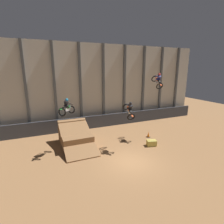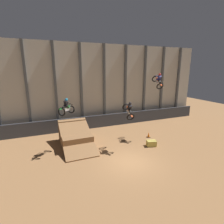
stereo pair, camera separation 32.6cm
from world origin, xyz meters
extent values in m
plane|color=#996B42|center=(0.00, 0.00, 0.00)|extent=(60.00, 60.00, 0.00)
cube|color=beige|center=(0.00, 10.41, 5.22)|extent=(32.00, 0.12, 10.44)
cube|color=#4C5156|center=(-7.60, 10.21, 5.22)|extent=(0.28, 0.28, 10.44)
cube|color=#4C5156|center=(-4.56, 10.21, 5.22)|extent=(0.28, 0.28, 10.44)
cube|color=#4C5156|center=(-1.52, 10.21, 5.22)|extent=(0.28, 0.28, 10.44)
cube|color=#4C5156|center=(1.52, 10.21, 5.22)|extent=(0.28, 0.28, 10.44)
cube|color=#4C5156|center=(4.56, 10.21, 5.22)|extent=(0.28, 0.28, 10.44)
cube|color=#4C5156|center=(7.60, 10.21, 5.22)|extent=(0.28, 0.28, 10.44)
cube|color=#4C5156|center=(10.64, 10.21, 5.22)|extent=(0.28, 0.28, 10.44)
cube|color=#4C5156|center=(13.68, 10.21, 5.22)|extent=(0.28, 0.28, 10.44)
cube|color=#383D47|center=(0.00, 9.26, 0.81)|extent=(31.36, 0.20, 1.61)
cube|color=olive|center=(-3.40, 5.19, 0.63)|extent=(2.82, 3.58, 1.25)
cube|color=olive|center=(-3.40, 6.73, 1.05)|extent=(2.88, 0.50, 2.09)
cube|color=#996B42|center=(-3.40, 4.42, 1.05)|extent=(2.88, 5.19, 2.28)
torus|color=black|center=(-3.79, 4.41, 3.81)|extent=(0.64, 0.61, 0.74)
torus|color=black|center=(-4.74, 3.39, 3.89)|extent=(0.64, 0.61, 0.74)
cube|color=#B7B7BC|center=(-4.30, 3.87, 3.97)|extent=(0.49, 0.52, 0.31)
cube|color=green|center=(-4.17, 4.00, 4.16)|extent=(0.45, 0.47, 0.26)
cube|color=black|center=(-4.44, 3.71, 4.20)|extent=(0.50, 0.52, 0.15)
cube|color=green|center=(-4.80, 3.32, 4.15)|extent=(0.35, 0.36, 0.08)
cylinder|color=#B7B7BC|center=(-3.91, 4.29, 4.06)|extent=(0.23, 0.25, 0.52)
cylinder|color=black|center=(-3.92, 4.27, 4.30)|extent=(0.53, 0.45, 0.04)
cube|color=black|center=(-4.30, 3.87, 4.47)|extent=(0.41, 0.41, 0.53)
sphere|color=#2393CC|center=(-4.22, 3.95, 4.79)|extent=(0.38, 0.38, 0.27)
cylinder|color=black|center=(-4.35, 3.98, 4.21)|extent=(0.35, 0.37, 0.35)
cylinder|color=black|center=(-4.18, 3.82, 4.21)|extent=(0.35, 0.37, 0.35)
cylinder|color=black|center=(-4.25, 4.15, 4.48)|extent=(0.40, 0.43, 0.28)
cylinder|color=black|center=(-4.02, 3.94, 4.48)|extent=(0.40, 0.43, 0.28)
torus|color=black|center=(1.13, 3.11, 3.89)|extent=(0.78, 0.53, 0.70)
torus|color=black|center=(0.97, 1.88, 3.23)|extent=(0.78, 0.53, 0.70)
cube|color=#B7B7BC|center=(1.04, 2.39, 3.64)|extent=(0.26, 0.61, 0.49)
cube|color=#E54C19|center=(1.04, 2.45, 3.90)|extent=(0.26, 0.52, 0.42)
cube|color=black|center=(1.00, 2.09, 3.73)|extent=(0.23, 0.57, 0.37)
cube|color=#E54C19|center=(0.94, 1.67, 3.42)|extent=(0.18, 0.36, 0.22)
cylinder|color=#B7B7BC|center=(1.09, 2.84, 4.02)|extent=(0.07, 0.12, 0.55)
cylinder|color=black|center=(1.07, 2.69, 4.21)|extent=(0.56, 0.41, 0.04)
cube|color=black|center=(1.00, 2.14, 4.07)|extent=(0.34, 0.52, 0.48)
sphere|color=black|center=(0.99, 2.07, 4.40)|extent=(0.30, 0.38, 0.35)
cylinder|color=black|center=(0.91, 2.32, 3.87)|extent=(0.17, 0.44, 0.16)
cylinder|color=black|center=(1.14, 2.29, 3.87)|extent=(0.17, 0.44, 0.16)
cylinder|color=black|center=(0.87, 2.36, 4.20)|extent=(0.15, 0.53, 0.15)
cylinder|color=black|center=(1.19, 2.32, 4.20)|extent=(0.15, 0.53, 0.15)
torus|color=black|center=(5.34, 4.62, 6.33)|extent=(0.80, 0.58, 0.69)
torus|color=black|center=(5.10, 3.41, 5.66)|extent=(0.80, 0.58, 0.69)
cube|color=#B7B7BC|center=(5.20, 3.92, 6.07)|extent=(0.29, 0.61, 0.49)
cube|color=#E54C19|center=(5.21, 3.97, 6.33)|extent=(0.29, 0.53, 0.42)
cube|color=black|center=(5.14, 3.62, 6.16)|extent=(0.27, 0.57, 0.37)
cube|color=#E54C19|center=(5.05, 3.21, 5.84)|extent=(0.21, 0.37, 0.22)
cylinder|color=#B7B7BC|center=(5.28, 4.35, 6.45)|extent=(0.08, 0.13, 0.55)
cylinder|color=black|center=(5.26, 4.21, 6.64)|extent=(0.53, 0.45, 0.04)
cube|color=navy|center=(5.15, 3.66, 6.50)|extent=(0.37, 0.53, 0.47)
sphere|color=red|center=(5.13, 3.59, 6.83)|extent=(0.32, 0.40, 0.35)
cylinder|color=navy|center=(5.06, 3.85, 6.30)|extent=(0.19, 0.44, 0.16)
cylinder|color=navy|center=(5.30, 3.81, 6.30)|extent=(0.19, 0.44, 0.16)
cylinder|color=navy|center=(5.03, 3.89, 6.63)|extent=(0.18, 0.53, 0.16)
cylinder|color=navy|center=(5.34, 3.82, 6.63)|extent=(0.18, 0.53, 0.16)
cube|color=black|center=(4.40, 3.92, 0.01)|extent=(0.36, 0.36, 0.03)
cone|color=orange|center=(4.40, 3.92, 0.31)|extent=(0.28, 0.28, 0.55)
cube|color=#CCB751|center=(3.39, 1.92, 0.28)|extent=(1.03, 0.83, 0.56)
cube|color=#996623|center=(3.39, 1.92, 0.28)|extent=(0.89, 0.29, 0.57)
camera|label=1|loc=(-6.52, -11.15, 7.39)|focal=28.00mm
camera|label=2|loc=(-6.22, -11.28, 7.39)|focal=28.00mm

